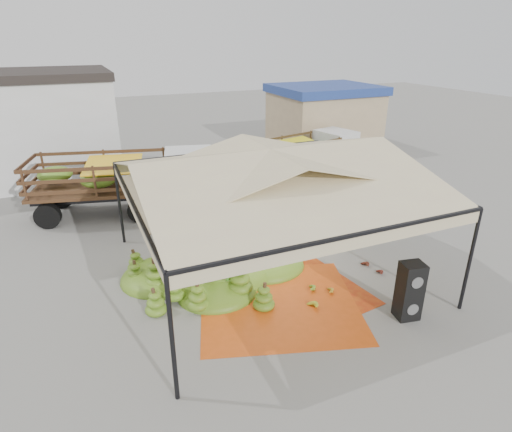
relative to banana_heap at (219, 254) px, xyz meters
name	(u,v)px	position (x,y,z in m)	size (l,w,h in m)	color
ground	(269,270)	(1.50, -0.53, -0.65)	(90.00, 90.00, 0.00)	slate
canopy_tent	(270,173)	(1.50, -0.53, 2.65)	(8.10, 8.10, 4.00)	black
building_tan	(324,118)	(11.50, 12.47, 1.42)	(6.30, 5.30, 4.10)	tan
tarp_left	(279,303)	(0.97, -2.31, -0.65)	(4.36, 4.15, 0.01)	#D24D13
tarp_right	(284,289)	(1.44, -1.71, -0.65)	(4.07, 4.27, 0.01)	#C45712
banana_heap	(219,254)	(0.00, 0.00, 0.00)	(6.11, 5.02, 1.31)	#507518
hand_yellow_a	(328,290)	(2.56, -2.39, -0.56)	(0.43, 0.35, 0.19)	#AE8422
hand_yellow_b	(311,305)	(1.70, -2.88, -0.54)	(0.50, 0.41, 0.23)	gold
hand_red_a	(378,272)	(4.59, -2.12, -0.56)	(0.41, 0.33, 0.18)	maroon
hand_red_b	(364,264)	(4.47, -1.55, -0.55)	(0.45, 0.37, 0.21)	#541D13
hand_green	(309,287)	(2.12, -2.04, -0.55)	(0.47, 0.39, 0.22)	#5C841B
hanging_bunches	(273,205)	(1.21, -1.34, 1.97)	(4.74, 0.24, 0.20)	#4C7D1A
speaker_stack	(410,291)	(3.85, -4.23, 0.16)	(0.68, 0.62, 1.63)	black
banana_leaves	(219,291)	(-0.35, -1.01, -0.65)	(0.96, 1.36, 3.70)	#3A7C21
vendor	(216,193)	(1.49, 4.63, 0.27)	(0.68, 0.44, 1.85)	gray
truck_left	(132,177)	(-1.64, 6.25, 0.91)	(7.76, 4.21, 2.53)	#52381B
truck_right	(309,151)	(7.87, 7.96, 0.66)	(6.52, 3.55, 2.13)	#453017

